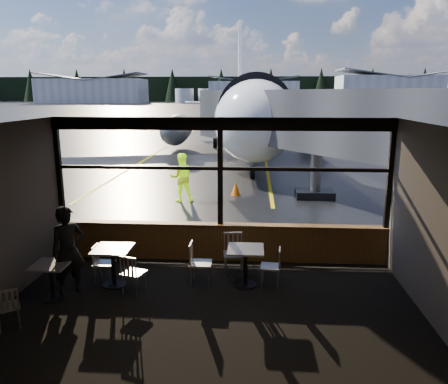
# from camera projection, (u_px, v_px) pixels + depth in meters

# --- Properties ---
(ground_plane) EXTENTS (520.00, 520.00, 0.00)m
(ground_plane) POSITION_uv_depth(u_px,v_px,m) (253.00, 107.00, 127.58)
(ground_plane) COLOR black
(ground_plane) RESTS_ON ground
(carpet_floor) EXTENTS (8.00, 6.00, 0.01)m
(carpet_floor) POSITION_uv_depth(u_px,v_px,m) (208.00, 320.00, 7.93)
(carpet_floor) COLOR black
(carpet_floor) RESTS_ON ground
(ceiling) EXTENTS (8.00, 6.00, 0.04)m
(ceiling) POSITION_uv_depth(u_px,v_px,m) (206.00, 127.00, 7.16)
(ceiling) COLOR #38332D
(ceiling) RESTS_ON ground
(wall_right) EXTENTS (0.04, 6.00, 3.50)m
(wall_right) POSITION_uv_depth(u_px,v_px,m) (445.00, 234.00, 7.27)
(wall_right) COLOR #4E453E
(wall_right) RESTS_ON ground
(wall_back) EXTENTS (8.00, 0.04, 3.50)m
(wall_back) POSITION_uv_depth(u_px,v_px,m) (176.00, 314.00, 4.63)
(wall_back) COLOR #4E453E
(wall_back) RESTS_ON ground
(window_sill) EXTENTS (8.00, 0.28, 0.90)m
(window_sill) POSITION_uv_depth(u_px,v_px,m) (220.00, 242.00, 10.75)
(window_sill) COLOR #543519
(window_sill) RESTS_ON ground
(window_header) EXTENTS (8.00, 0.18, 0.30)m
(window_header) POSITION_uv_depth(u_px,v_px,m) (220.00, 124.00, 10.11)
(window_header) COLOR black
(window_header) RESTS_ON ground
(mullion_left) EXTENTS (0.12, 0.12, 2.60)m
(mullion_left) POSITION_uv_depth(u_px,v_px,m) (59.00, 171.00, 10.64)
(mullion_left) COLOR black
(mullion_left) RESTS_ON ground
(mullion_centre) EXTENTS (0.12, 0.12, 2.60)m
(mullion_centre) POSITION_uv_depth(u_px,v_px,m) (220.00, 173.00, 10.37)
(mullion_centre) COLOR black
(mullion_centre) RESTS_ON ground
(mullion_right) EXTENTS (0.12, 0.12, 2.60)m
(mullion_right) POSITION_uv_depth(u_px,v_px,m) (390.00, 175.00, 10.09)
(mullion_right) COLOR black
(mullion_right) RESTS_ON ground
(window_transom) EXTENTS (8.00, 0.10, 0.08)m
(window_transom) POSITION_uv_depth(u_px,v_px,m) (220.00, 168.00, 10.34)
(window_transom) COLOR black
(window_transom) RESTS_ON ground
(airliner) EXTENTS (30.50, 35.83, 10.43)m
(airliner) POSITION_uv_depth(u_px,v_px,m) (245.00, 76.00, 31.36)
(airliner) COLOR white
(airliner) RESTS_ON ground_plane
(jet_bridge) EXTENTS (8.86, 10.83, 4.73)m
(jet_bridge) POSITION_uv_depth(u_px,v_px,m) (334.00, 142.00, 15.43)
(jet_bridge) COLOR #28272A
(jet_bridge) RESTS_ON ground_plane
(cafe_table_near) EXTENTS (0.76, 0.76, 0.84)m
(cafe_table_near) POSITION_uv_depth(u_px,v_px,m) (245.00, 267.00, 9.31)
(cafe_table_near) COLOR gray
(cafe_table_near) RESTS_ON carpet_floor
(cafe_table_mid) EXTENTS (0.77, 0.77, 0.85)m
(cafe_table_mid) POSITION_uv_depth(u_px,v_px,m) (114.00, 267.00, 9.31)
(cafe_table_mid) COLOR #A39C96
(cafe_table_mid) RESTS_ON carpet_floor
(cafe_table_left) EXTENTS (0.69, 0.69, 0.75)m
(cafe_table_left) POSITION_uv_depth(u_px,v_px,m) (52.00, 282.00, 8.69)
(cafe_table_left) COLOR #AAA59C
(cafe_table_left) RESTS_ON carpet_floor
(chair_near_e) EXTENTS (0.50, 0.50, 0.86)m
(chair_near_e) POSITION_uv_depth(u_px,v_px,m) (270.00, 267.00, 9.28)
(chair_near_e) COLOR beige
(chair_near_e) RESTS_ON carpet_floor
(chair_near_w) EXTENTS (0.52, 0.52, 0.96)m
(chair_near_w) POSITION_uv_depth(u_px,v_px,m) (201.00, 264.00, 9.33)
(chair_near_w) COLOR beige
(chair_near_w) RESTS_ON carpet_floor
(chair_near_n) EXTENTS (0.58, 0.58, 0.96)m
(chair_near_n) POSITION_uv_depth(u_px,v_px,m) (234.00, 255.00, 9.85)
(chair_near_n) COLOR #B6B0A4
(chair_near_n) RESTS_ON carpet_floor
(chair_mid_s) EXTENTS (0.60, 0.60, 0.87)m
(chair_mid_s) POSITION_uv_depth(u_px,v_px,m) (134.00, 273.00, 8.94)
(chair_mid_s) COLOR beige
(chair_mid_s) RESTS_ON carpet_floor
(chair_mid_w) EXTENTS (0.47, 0.47, 0.85)m
(chair_mid_w) POSITION_uv_depth(u_px,v_px,m) (104.00, 264.00, 9.46)
(chair_mid_w) COLOR beige
(chair_mid_w) RESTS_ON carpet_floor
(chair_left_s) EXTENTS (0.61, 0.61, 0.81)m
(chair_left_s) POSITION_uv_depth(u_px,v_px,m) (8.00, 307.00, 7.60)
(chair_left_s) COLOR #B0AB9F
(chair_left_s) RESTS_ON carpet_floor
(passenger) EXTENTS (0.80, 0.77, 1.85)m
(passenger) POSITION_uv_depth(u_px,v_px,m) (68.00, 251.00, 8.84)
(passenger) COLOR black
(passenger) RESTS_ON carpet_floor
(ground_crew) EXTENTS (1.06, 0.92, 1.84)m
(ground_crew) POSITION_uv_depth(u_px,v_px,m) (181.00, 177.00, 16.59)
(ground_crew) COLOR #BFF219
(ground_crew) RESTS_ON ground_plane
(cone_nose) EXTENTS (0.39, 0.39, 0.54)m
(cone_nose) POSITION_uv_depth(u_px,v_px,m) (236.00, 189.00, 17.67)
(cone_nose) COLOR orange
(cone_nose) RESTS_ON ground_plane
(hangar_left) EXTENTS (45.00, 18.00, 11.00)m
(hangar_left) POSITION_uv_depth(u_px,v_px,m) (93.00, 90.00, 189.55)
(hangar_left) COLOR silver
(hangar_left) RESTS_ON ground_plane
(hangar_mid) EXTENTS (38.00, 15.00, 10.00)m
(hangar_mid) POSITION_uv_depth(u_px,v_px,m) (254.00, 91.00, 189.71)
(hangar_mid) COLOR silver
(hangar_mid) RESTS_ON ground_plane
(hangar_right) EXTENTS (50.00, 20.00, 12.00)m
(hangar_right) POSITION_uv_depth(u_px,v_px,m) (400.00, 88.00, 178.55)
(hangar_right) COLOR silver
(hangar_right) RESTS_ON ground_plane
(fuel_tank_a) EXTENTS (8.00, 8.00, 6.00)m
(fuel_tank_a) POSITION_uv_depth(u_px,v_px,m) (184.00, 96.00, 189.30)
(fuel_tank_a) COLOR silver
(fuel_tank_a) RESTS_ON ground_plane
(fuel_tank_b) EXTENTS (8.00, 8.00, 6.00)m
(fuel_tank_b) POSITION_uv_depth(u_px,v_px,m) (207.00, 96.00, 188.61)
(fuel_tank_b) COLOR silver
(fuel_tank_b) RESTS_ON ground_plane
(fuel_tank_c) EXTENTS (8.00, 8.00, 6.00)m
(fuel_tank_c) POSITION_uv_depth(u_px,v_px,m) (230.00, 96.00, 187.92)
(fuel_tank_c) COLOR silver
(fuel_tank_c) RESTS_ON ground_plane
(treeline) EXTENTS (360.00, 3.00, 12.00)m
(treeline) POSITION_uv_depth(u_px,v_px,m) (254.00, 89.00, 213.81)
(treeline) COLOR black
(treeline) RESTS_ON ground_plane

